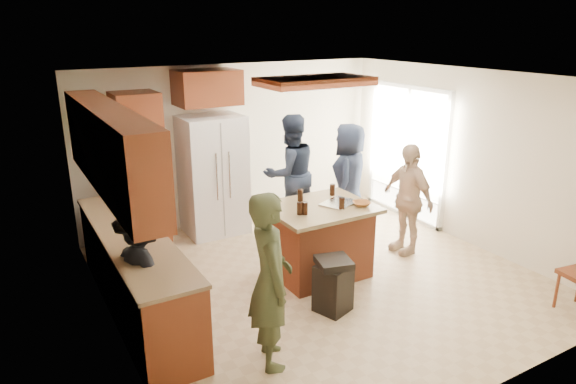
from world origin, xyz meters
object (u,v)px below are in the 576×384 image
person_counter (145,275)px  trash_bin (333,285)px  person_behind_left (290,174)px  kitchen_island (319,240)px  person_behind_right (349,178)px  refrigerator (213,175)px  person_front_left (270,281)px  person_side_right (407,199)px

person_counter → trash_bin: size_ratio=2.32×
person_behind_left → kitchen_island: 1.62m
person_behind_right → refrigerator: size_ratio=0.94×
person_front_left → person_behind_right: bearing=-31.5°
person_front_left → person_behind_right: (2.58, 2.28, -0.01)m
person_behind_left → person_side_right: 1.81m
person_front_left → person_side_right: (2.82, 1.25, -0.07)m
person_front_left → person_behind_left: size_ratio=0.94×
person_front_left → person_behind_left: bearing=-16.5°
person_counter → trash_bin: bearing=-122.6°
person_front_left → person_side_right: person_front_left is taller
refrigerator → kitchen_island: size_ratio=1.41×
person_behind_right → person_counter: person_behind_right is taller
person_front_left → person_behind_left: (1.83, 2.76, 0.06)m
person_side_right → kitchen_island: bearing=-89.9°
person_behind_left → trash_bin: bearing=70.3°
person_behind_right → person_side_right: (0.24, -1.03, -0.06)m
kitchen_island → person_behind_left: bearing=73.2°
person_behind_left → kitchen_island: bearing=72.7°
person_behind_left → kitchen_island: size_ratio=1.42×
person_counter → refrigerator: bearing=-54.3°
person_side_right → person_counter: bearing=-84.4°
person_behind_right → person_side_right: 1.06m
person_behind_right → trash_bin: bearing=6.3°
refrigerator → kitchen_island: refrigerator is taller
trash_bin → refrigerator: bearing=94.8°
refrigerator → person_counter: bearing=-125.6°
person_side_right → refrigerator: refrigerator is taller
kitchen_island → person_behind_right: bearing=40.3°
person_behind_left → person_counter: person_behind_left is taller
trash_bin → person_counter: bearing=166.2°
person_front_left → person_behind_left: 3.31m
person_side_right → kitchen_island: 1.47m
person_front_left → kitchen_island: bearing=-30.5°
person_counter → person_side_right: bearing=-103.6°
kitchen_island → person_front_left: bearing=-137.5°
person_behind_left → person_counter: size_ratio=1.24×
person_front_left → person_counter: (-0.90, 0.92, -0.12)m
person_front_left → refrigerator: (0.79, 3.28, 0.05)m
person_behind_right → refrigerator: bearing=-72.4°
person_side_right → refrigerator: size_ratio=0.86×
refrigerator → person_side_right: bearing=-45.0°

